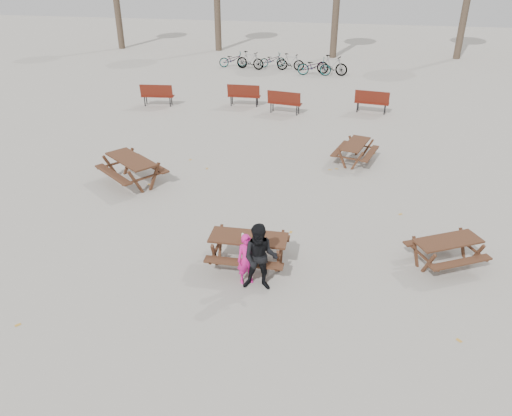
% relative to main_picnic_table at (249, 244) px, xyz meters
% --- Properties ---
extents(ground, '(80.00, 80.00, 0.00)m').
position_rel_main_picnic_table_xyz_m(ground, '(0.00, 0.00, -0.59)').
color(ground, gray).
rests_on(ground, ground).
extents(main_picnic_table, '(1.80, 1.45, 0.78)m').
position_rel_main_picnic_table_xyz_m(main_picnic_table, '(0.00, 0.00, 0.00)').
color(main_picnic_table, '#3A2315').
rests_on(main_picnic_table, ground).
extents(food_tray, '(0.18, 0.11, 0.03)m').
position_rel_main_picnic_table_xyz_m(food_tray, '(0.38, -0.12, 0.21)').
color(food_tray, white).
rests_on(food_tray, main_picnic_table).
extents(bread_roll, '(0.14, 0.06, 0.05)m').
position_rel_main_picnic_table_xyz_m(bread_roll, '(0.38, -0.12, 0.25)').
color(bread_roll, tan).
rests_on(bread_roll, food_tray).
extents(soda_bottle, '(0.07, 0.07, 0.17)m').
position_rel_main_picnic_table_xyz_m(soda_bottle, '(-0.11, -0.15, 0.26)').
color(soda_bottle, silver).
rests_on(soda_bottle, main_picnic_table).
extents(child, '(0.53, 0.45, 1.22)m').
position_rel_main_picnic_table_xyz_m(child, '(0.09, -0.68, 0.02)').
color(child, '#DB1B87').
rests_on(child, ground).
extents(adult, '(0.80, 0.64, 1.60)m').
position_rel_main_picnic_table_xyz_m(adult, '(0.42, -0.85, 0.21)').
color(adult, black).
rests_on(adult, ground).
extents(picnic_table_east, '(1.98, 1.85, 0.68)m').
position_rel_main_picnic_table_xyz_m(picnic_table_east, '(4.59, 0.82, -0.25)').
color(picnic_table_east, '#3A2315').
rests_on(picnic_table_east, ground).
extents(picnic_table_north, '(2.49, 2.43, 0.83)m').
position_rel_main_picnic_table_xyz_m(picnic_table_north, '(-4.47, 3.83, -0.17)').
color(picnic_table_north, '#3A2315').
rests_on(picnic_table_north, ground).
extents(picnic_table_far, '(1.68, 1.89, 0.69)m').
position_rel_main_picnic_table_xyz_m(picnic_table_far, '(2.46, 6.80, -0.24)').
color(picnic_table_far, '#3A2315').
rests_on(picnic_table_far, ground).
extents(park_bench_row, '(11.38, 1.48, 1.03)m').
position_rel_main_picnic_table_xyz_m(park_bench_row, '(-1.67, 12.34, -0.07)').
color(park_bench_row, maroon).
rests_on(park_bench_row, ground).
extents(bicycle_row, '(7.86, 2.64, 1.10)m').
position_rel_main_picnic_table_xyz_m(bicycle_row, '(-1.62, 20.02, -0.10)').
color(bicycle_row, black).
rests_on(bicycle_row, ground).
extents(fallen_leaves, '(11.00, 11.00, 0.01)m').
position_rel_main_picnic_table_xyz_m(fallen_leaves, '(0.50, 2.50, -0.58)').
color(fallen_leaves, gold).
rests_on(fallen_leaves, ground).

